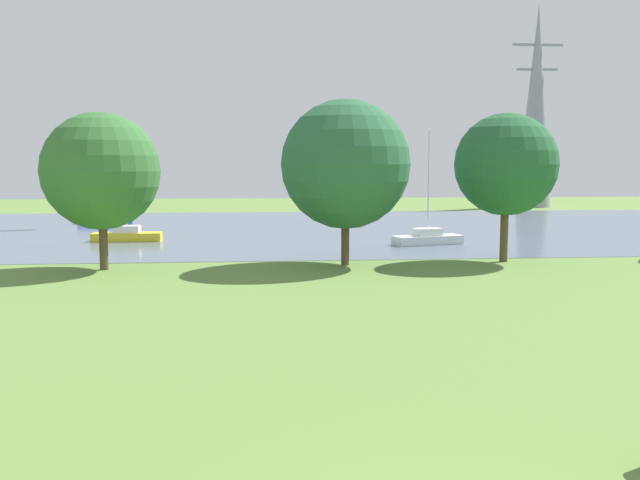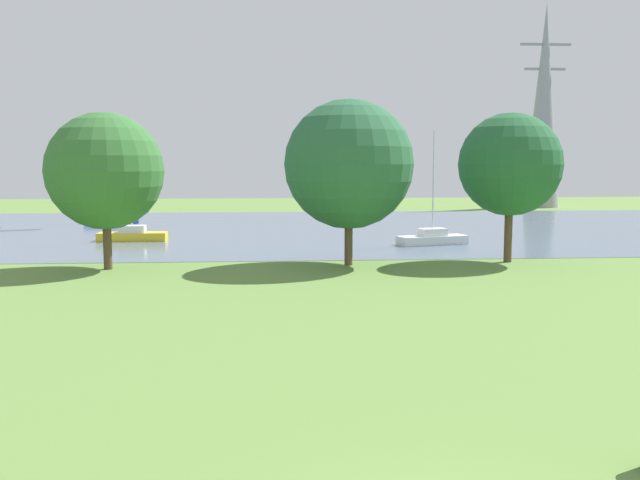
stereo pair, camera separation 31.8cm
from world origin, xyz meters
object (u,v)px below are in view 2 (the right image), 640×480
sailboat_yellow (132,234)px  electricity_pylon (544,106)px  tree_west_near (105,171)px  tree_east_far (510,165)px  sailboat_blue (112,218)px  tree_east_near (349,164)px  sailboat_white (432,238)px

sailboat_yellow → electricity_pylon: size_ratio=0.31×
tree_west_near → tree_east_far: size_ratio=0.98×
sailboat_blue → sailboat_yellow: bearing=-72.6°
sailboat_yellow → sailboat_blue: (-4.69, 14.97, -0.01)m
tree_west_near → tree_east_near: tree_east_near is taller
tree_west_near → tree_east_far: (21.77, 1.07, 0.33)m
sailboat_yellow → tree_east_near: (14.00, -12.88, 4.98)m
sailboat_white → tree_east_near: bearing=-127.0°
sailboat_blue → tree_west_near: (5.98, -28.40, 4.64)m
tree_east_far → tree_east_near: bearing=-176.7°
sailboat_white → tree_west_near: size_ratio=0.94×
sailboat_blue → tree_east_far: tree_east_far is taller
sailboat_yellow → sailboat_white: size_ratio=1.03×
tree_west_near → tree_east_near: size_ratio=0.91×
sailboat_white → electricity_pylon: electricity_pylon is taller
sailboat_white → tree_east_far: size_ratio=0.92×
sailboat_white → electricity_pylon: 47.65m
sailboat_blue → electricity_pylon: 54.54m
sailboat_white → sailboat_yellow: bearing=169.5°
electricity_pylon → tree_east_far: bearing=-113.7°
sailboat_blue → sailboat_white: 31.68m
sailboat_yellow → tree_east_far: tree_east_far is taller
sailboat_yellow → sailboat_blue: size_ratio=1.06×
tree_east_near → electricity_pylon: size_ratio=0.35×
tree_west_near → sailboat_blue: bearing=101.9°
sailboat_white → tree_east_near: (-6.79, -9.03, 4.99)m
sailboat_white → tree_east_far: 10.11m
sailboat_yellow → sailboat_white: sailboat_yellow is taller
sailboat_blue → tree_west_near: bearing=-78.1°
sailboat_blue → tree_east_near: (18.69, -27.85, 4.99)m
sailboat_yellow → sailboat_white: bearing=-10.5°
sailboat_blue → sailboat_white: size_ratio=0.97×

